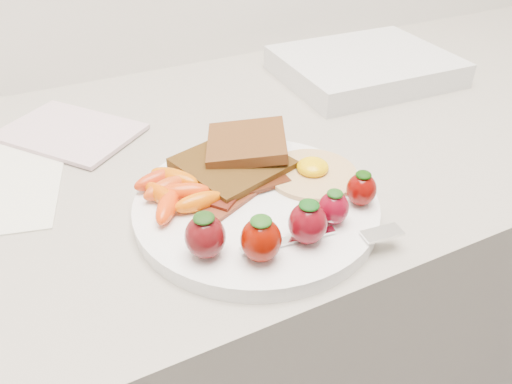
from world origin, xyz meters
name	(u,v)px	position (x,y,z in m)	size (l,w,h in m)	color
counter	(228,353)	(0.00, 1.70, 0.45)	(2.00, 0.60, 0.90)	gray
plate	(256,206)	(-0.02, 1.55, 0.91)	(0.27, 0.27, 0.02)	white
toast_lower	(232,165)	(-0.02, 1.61, 0.93)	(0.11, 0.11, 0.01)	#331A06
toast_upper	(247,143)	(0.01, 1.63, 0.94)	(0.09, 0.09, 0.01)	#502313
fried_egg	(312,172)	(0.06, 1.56, 0.92)	(0.12, 0.12, 0.02)	#C9B991
bacon_strips	(241,189)	(-0.03, 1.57, 0.92)	(0.12, 0.09, 0.01)	#421509
baby_carrots	(173,191)	(-0.10, 1.59, 0.93)	(0.08, 0.11, 0.02)	#CE4412
strawberries	(285,222)	(-0.02, 1.48, 0.94)	(0.22, 0.07, 0.05)	#520A0D
fork	(331,237)	(0.02, 1.45, 0.92)	(0.16, 0.06, 0.00)	silver
notepad	(70,132)	(-0.17, 1.82, 0.91)	(0.13, 0.18, 0.01)	beige
appliance	(364,66)	(0.32, 1.81, 0.92)	(0.28, 0.22, 0.04)	silver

